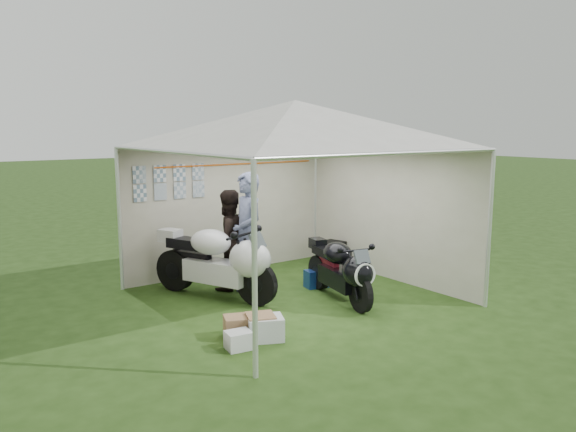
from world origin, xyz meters
name	(u,v)px	position (x,y,z in m)	size (l,w,h in m)	color
ground	(295,297)	(0.00, 0.00, 0.00)	(80.00, 80.00, 0.00)	#213C11
canopy_tent	(294,129)	(0.00, 0.03, 2.58)	(5.66, 5.66, 3.00)	silver
motorcycle_white	(220,260)	(-0.95, 0.63, 0.61)	(1.17, 2.09, 1.10)	black
motorcycle_black	(342,269)	(0.46, -0.57, 0.51)	(0.66, 1.83, 0.91)	black
paddock_stand	(317,279)	(0.64, 0.25, 0.14)	(0.38, 0.24, 0.29)	#1E45AE
person_dark_jacket	(228,240)	(-0.60, 1.00, 0.81)	(0.79, 0.62, 1.63)	black
person_blue_jacket	(247,234)	(-0.49, 0.59, 0.96)	(0.70, 0.46, 1.93)	slate
equipment_box	(331,254)	(1.70, 1.14, 0.24)	(0.48, 0.38, 0.48)	black
crate_0	(265,328)	(-1.32, -1.17, 0.15)	(0.44, 0.34, 0.29)	silver
crate_1	(261,327)	(-1.35, -1.11, 0.15)	(0.34, 0.34, 0.31)	#876345
crate_2	(239,340)	(-1.75, -1.24, 0.11)	(0.29, 0.24, 0.22)	silver
crate_3	(241,327)	(-1.53, -0.93, 0.14)	(0.41, 0.29, 0.27)	#846344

